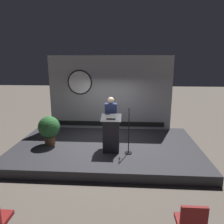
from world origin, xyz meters
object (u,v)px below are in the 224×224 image
at_px(podium, 111,134).
at_px(speaker_person, 111,121).
at_px(audience_chair_left, 191,222).
at_px(potted_plant, 49,128).
at_px(microphone_stand, 129,138).

height_order(podium, speaker_person, speaker_person).
bearing_deg(audience_chair_left, podium, 115.86).
bearing_deg(podium, potted_plant, 169.49).
relative_size(speaker_person, audience_chair_left, 1.92).
xyz_separation_m(speaker_person, microphone_stand, (0.60, -0.58, -0.38)).
height_order(podium, audience_chair_left, podium).
bearing_deg(potted_plant, podium, -10.51).
relative_size(speaker_person, microphone_stand, 1.20).
bearing_deg(podium, audience_chair_left, -64.14).
height_order(speaker_person, audience_chair_left, speaker_person).
distance_m(microphone_stand, potted_plant, 2.80).
xyz_separation_m(podium, speaker_person, (-0.04, 0.48, 0.29)).
bearing_deg(speaker_person, potted_plant, -178.04).
xyz_separation_m(microphone_stand, audience_chair_left, (1.04, -3.21, -0.30)).
bearing_deg(potted_plant, microphone_stand, -10.44).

